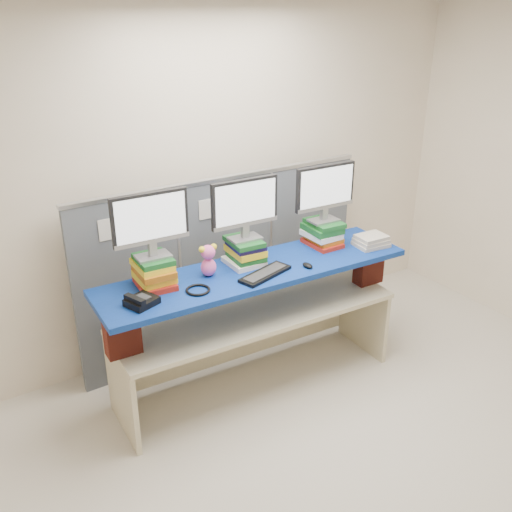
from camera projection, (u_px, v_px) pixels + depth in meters
room at (385, 274)px, 3.16m from camera, size 5.00×4.00×2.80m
cubicle_partition at (226, 264)px, 4.79m from camera, size 2.60×0.06×1.53m
desk at (256, 326)px, 4.33m from camera, size 2.21×0.74×0.66m
brick_pier_left at (122, 333)px, 3.70m from camera, size 0.23×0.13×0.31m
brick_pier_right at (369, 265)px, 4.65m from camera, size 0.23×0.13×0.31m
blue_board at (256, 271)px, 4.14m from camera, size 2.38×0.70×0.04m
book_stack_left at (154, 272)px, 3.85m from camera, size 0.26×0.32×0.21m
book_stack_center at (245, 251)px, 4.18m from camera, size 0.27×0.30×0.19m
book_stack_right at (323, 233)px, 4.50m from camera, size 0.26×0.31×0.20m
monitor_left at (150, 221)px, 3.70m from camera, size 0.52×0.16×0.45m
monitor_center at (245, 206)px, 4.03m from camera, size 0.52×0.16×0.45m
monitor_right at (325, 190)px, 4.35m from camera, size 0.52×0.16×0.45m
keyboard at (265, 274)px, 4.03m from camera, size 0.45×0.25×0.03m
mouse at (308, 265)px, 4.15m from camera, size 0.09×0.11×0.03m
desk_phone at (141, 301)px, 3.63m from camera, size 0.23×0.22×0.08m
headset at (198, 290)px, 3.81m from camera, size 0.21×0.21×0.02m
plush_toy at (208, 260)px, 3.98m from camera, size 0.14×0.10×0.23m
binder_stack at (371, 241)px, 4.50m from camera, size 0.27×0.22×0.09m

